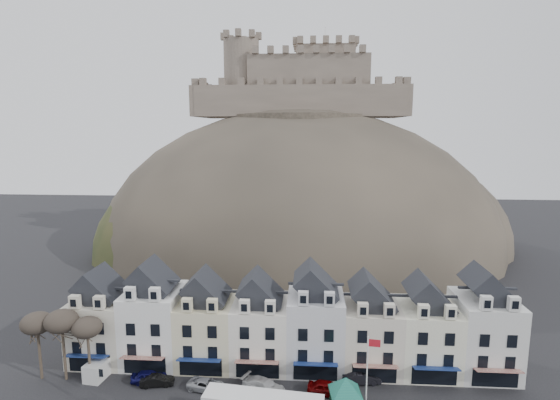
{
  "coord_description": "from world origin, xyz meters",
  "views": [
    {
      "loc": [
        2.43,
        -35.16,
        29.36
      ],
      "look_at": [
        -1.55,
        24.0,
        19.57
      ],
      "focal_mm": 28.0,
      "sensor_mm": 36.0,
      "label": 1
    }
  ],
  "objects_px": {
    "flagpole": "(368,372)",
    "car_navy": "(149,376)",
    "white_van": "(101,366)",
    "car_charcoal": "(361,377)",
    "car_maroon": "(328,388)",
    "bus_shelter": "(346,386)",
    "car_white": "(264,386)",
    "car_black": "(157,381)",
    "car_silver": "(207,385)"
  },
  "relations": [
    {
      "from": "car_black",
      "to": "car_silver",
      "type": "relative_size",
      "value": 0.88
    },
    {
      "from": "car_maroon",
      "to": "bus_shelter",
      "type": "bearing_deg",
      "value": -143.27
    },
    {
      "from": "white_van",
      "to": "car_charcoal",
      "type": "relative_size",
      "value": 1.1
    },
    {
      "from": "bus_shelter",
      "to": "car_navy",
      "type": "distance_m",
      "value": 22.95
    },
    {
      "from": "car_charcoal",
      "to": "bus_shelter",
      "type": "bearing_deg",
      "value": 149.01
    },
    {
      "from": "white_van",
      "to": "car_white",
      "type": "height_order",
      "value": "white_van"
    },
    {
      "from": "car_navy",
      "to": "car_black",
      "type": "distance_m",
      "value": 1.37
    },
    {
      "from": "flagpole",
      "to": "car_navy",
      "type": "relative_size",
      "value": 2.16
    },
    {
      "from": "flagpole",
      "to": "car_white",
      "type": "height_order",
      "value": "flagpole"
    },
    {
      "from": "flagpole",
      "to": "car_silver",
      "type": "bearing_deg",
      "value": 168.65
    },
    {
      "from": "car_white",
      "to": "car_charcoal",
      "type": "relative_size",
      "value": 1.18
    },
    {
      "from": "car_black",
      "to": "car_charcoal",
      "type": "bearing_deg",
      "value": -95.56
    },
    {
      "from": "white_van",
      "to": "car_navy",
      "type": "bearing_deg",
      "value": -2.91
    },
    {
      "from": "car_white",
      "to": "car_charcoal",
      "type": "xyz_separation_m",
      "value": [
        11.12,
        2.5,
        -0.03
      ]
    },
    {
      "from": "car_charcoal",
      "to": "car_navy",
      "type": "bearing_deg",
      "value": 84.64
    },
    {
      "from": "car_black",
      "to": "car_maroon",
      "type": "relative_size",
      "value": 0.83
    },
    {
      "from": "car_white",
      "to": "car_maroon",
      "type": "bearing_deg",
      "value": -65.06
    },
    {
      "from": "bus_shelter",
      "to": "flagpole",
      "type": "bearing_deg",
      "value": -15.12
    },
    {
      "from": "bus_shelter",
      "to": "car_maroon",
      "type": "bearing_deg",
      "value": 111.04
    },
    {
      "from": "car_silver",
      "to": "car_navy",
      "type": "bearing_deg",
      "value": 93.94
    },
    {
      "from": "flagpole",
      "to": "car_navy",
      "type": "height_order",
      "value": "flagpole"
    },
    {
      "from": "car_white",
      "to": "car_maroon",
      "type": "xyz_separation_m",
      "value": [
        7.17,
        0.0,
        0.03
      ]
    },
    {
      "from": "car_navy",
      "to": "car_maroon",
      "type": "distance_m",
      "value": 20.83
    },
    {
      "from": "flagpole",
      "to": "white_van",
      "type": "distance_m",
      "value": 31.66
    },
    {
      "from": "car_silver",
      "to": "car_white",
      "type": "bearing_deg",
      "value": -77.16
    },
    {
      "from": "white_van",
      "to": "car_maroon",
      "type": "distance_m",
      "value": 27.18
    },
    {
      "from": "white_van",
      "to": "car_black",
      "type": "xyz_separation_m",
      "value": [
        7.48,
        -1.83,
        -0.43
      ]
    },
    {
      "from": "flagpole",
      "to": "car_charcoal",
      "type": "relative_size",
      "value": 2.0
    },
    {
      "from": "white_van",
      "to": "car_maroon",
      "type": "xyz_separation_m",
      "value": [
        27.08,
        -2.28,
        -0.28
      ]
    },
    {
      "from": "flagpole",
      "to": "car_maroon",
      "type": "height_order",
      "value": "flagpole"
    },
    {
      "from": "bus_shelter",
      "to": "car_charcoal",
      "type": "bearing_deg",
      "value": 61.61
    },
    {
      "from": "car_black",
      "to": "car_white",
      "type": "distance_m",
      "value": 12.44
    },
    {
      "from": "car_silver",
      "to": "car_white",
      "type": "height_order",
      "value": "car_white"
    },
    {
      "from": "car_maroon",
      "to": "car_black",
      "type": "bearing_deg",
      "value": 98.38
    },
    {
      "from": "white_van",
      "to": "car_silver",
      "type": "distance_m",
      "value": 13.57
    },
    {
      "from": "bus_shelter",
      "to": "flagpole",
      "type": "xyz_separation_m",
      "value": [
        2.18,
        -0.35,
        1.87
      ]
    },
    {
      "from": "car_charcoal",
      "to": "car_silver",
      "type": "bearing_deg",
      "value": 89.48
    },
    {
      "from": "car_black",
      "to": "flagpole",
      "type": "bearing_deg",
      "value": -110.16
    },
    {
      "from": "white_van",
      "to": "car_navy",
      "type": "height_order",
      "value": "white_van"
    },
    {
      "from": "car_white",
      "to": "car_charcoal",
      "type": "bearing_deg",
      "value": -52.38
    },
    {
      "from": "flagpole",
      "to": "white_van",
      "type": "relative_size",
      "value": 1.82
    },
    {
      "from": "white_van",
      "to": "car_charcoal",
      "type": "distance_m",
      "value": 31.03
    },
    {
      "from": "flagpole",
      "to": "car_white",
      "type": "xyz_separation_m",
      "value": [
        -10.96,
        3.51,
        -4.3
      ]
    },
    {
      "from": "flagpole",
      "to": "car_silver",
      "type": "relative_size",
      "value": 2.03
    },
    {
      "from": "car_charcoal",
      "to": "car_maroon",
      "type": "bearing_deg",
      "value": 113.76
    },
    {
      "from": "flagpole",
      "to": "car_charcoal",
      "type": "height_order",
      "value": "flagpole"
    },
    {
      "from": "car_navy",
      "to": "flagpole",
      "type": "bearing_deg",
      "value": -110.44
    },
    {
      "from": "car_navy",
      "to": "car_white",
      "type": "relative_size",
      "value": 0.78
    },
    {
      "from": "car_navy",
      "to": "car_white",
      "type": "bearing_deg",
      "value": -104.44
    },
    {
      "from": "white_van",
      "to": "car_white",
      "type": "bearing_deg",
      "value": 1.14
    }
  ]
}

